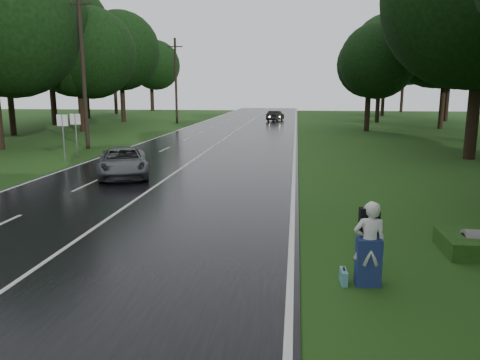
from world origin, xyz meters
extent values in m
plane|color=#204514|center=(0.00, 0.00, 0.00)|extent=(160.00, 160.00, 0.00)
cube|color=black|center=(0.00, 20.00, 0.02)|extent=(12.00, 140.00, 0.04)
cube|color=silver|center=(0.00, 20.00, 0.04)|extent=(0.12, 140.00, 0.01)
imported|color=#55585B|center=(-2.19, 10.23, 0.70)|extent=(3.79, 5.25, 1.33)
imported|color=black|center=(3.16, 49.54, 0.68)|extent=(2.22, 4.11, 1.28)
imported|color=silver|center=(7.42, -0.82, 0.91)|extent=(0.69, 0.47, 1.82)
cube|color=navy|center=(7.42, -0.82, 0.51)|extent=(0.53, 0.37, 1.02)
cube|color=black|center=(7.43, -0.55, 1.31)|extent=(0.42, 0.24, 0.58)
cube|color=teal|center=(6.92, -0.80, 0.15)|extent=(0.15, 0.44, 0.31)
camera|label=1|loc=(5.84, -10.13, 4.07)|focal=34.21mm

